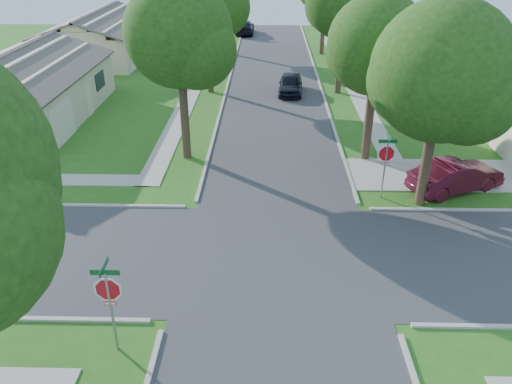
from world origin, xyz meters
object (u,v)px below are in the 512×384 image
object	(u,v)px
tree_w_near	(180,39)
house_nw_far	(102,41)
tree_ne_corner	(443,78)
tree_e_near	(378,50)
stop_sign_ne	(386,156)
house_nw_near	(21,94)
car_curb_east	(291,84)
tree_e_mid	(345,3)
car_driveway	(456,176)
stop_sign_sw	(108,293)
house_ne_far	(459,49)
car_curb_west	(245,27)

from	to	relation	value
tree_w_near	house_nw_far	xyz separation A→B (m)	(-11.35, 22.99, -4.60)
tree_ne_corner	tree_e_near	bearing A→B (deg)	108.53
stop_sign_ne	house_nw_near	bearing A→B (deg)	153.54
tree_e_near	car_curb_east	xyz separation A→B (m)	(-3.55, 11.76, -4.93)
tree_e_mid	tree_e_near	bearing A→B (deg)	-90.03
tree_e_near	car_driveway	xyz separation A→B (m)	(3.45, -3.51, -4.90)
stop_sign_ne	tree_e_mid	world-z (taller)	tree_e_mid
tree_e_near	stop_sign_sw	bearing A→B (deg)	-124.59
house_ne_far	house_nw_far	bearing A→B (deg)	174.64
tree_e_mid	tree_w_near	world-z (taller)	tree_e_mid
tree_e_mid	house_nw_near	distance (m)	22.12
stop_sign_sw	house_ne_far	xyz separation A→B (m)	(20.69, 33.70, -0.51)
tree_ne_corner	house_ne_far	world-z (taller)	tree_ne_corner
tree_ne_corner	stop_sign_sw	bearing A→B (deg)	-141.16
house_nw_far	car_curb_west	bearing A→B (deg)	43.34
car_curb_west	house_nw_far	bearing A→B (deg)	43.02
house_nw_near	car_curb_west	xyz separation A→B (m)	(12.79, 29.07, -0.77)
tree_ne_corner	car_curb_west	world-z (taller)	tree_ne_corner
stop_sign_sw	house_nw_near	world-z (taller)	house_nw_near
car_driveway	tree_e_near	bearing A→B (deg)	20.54
stop_sign_sw	car_curb_east	world-z (taller)	stop_sign_sw
tree_ne_corner	car_curb_east	xyz separation A→B (m)	(-5.16, 16.56, -4.88)
stop_sign_ne	car_curb_east	bearing A→B (deg)	102.29
house_nw_near	car_driveway	xyz separation A→B (m)	(24.19, -9.50, -0.78)
tree_w_near	house_nw_near	bearing A→B (deg)	152.17
car_curb_east	tree_w_near	bearing A→B (deg)	-112.50
tree_e_near	tree_w_near	size ratio (longest dim) A/B	0.92
stop_sign_ne	tree_w_near	world-z (taller)	tree_w_near
car_curb_east	car_curb_west	bearing A→B (deg)	104.63
tree_e_near	house_nw_far	size ratio (longest dim) A/B	0.61
stop_sign_ne	car_curb_west	size ratio (longest dim) A/B	0.58
stop_sign_ne	house_nw_far	bearing A→B (deg)	127.16
tree_w_near	car_curb_east	size ratio (longest dim) A/B	2.15
tree_ne_corner	car_curb_west	bearing A→B (deg)	103.49
house_nw_far	car_curb_west	size ratio (longest dim) A/B	2.65
tree_w_near	tree_ne_corner	world-z (taller)	tree_w_near
stop_sign_sw	car_curb_west	bearing A→B (deg)	88.24
tree_e_near	house_nw_far	world-z (taller)	tree_e_near
house_ne_far	car_driveway	bearing A→B (deg)	-108.34
tree_e_near	tree_e_mid	bearing A→B (deg)	89.97
tree_e_near	car_curb_east	distance (m)	13.23
car_driveway	car_curb_west	world-z (taller)	car_curb_west
house_nw_near	car_driveway	world-z (taller)	house_nw_near
house_nw_far	house_nw_near	bearing A→B (deg)	-90.00
tree_e_near	house_nw_near	bearing A→B (deg)	163.89
house_ne_far	house_nw_near	world-z (taller)	same
stop_sign_sw	stop_sign_ne	bearing A→B (deg)	45.00
tree_e_mid	house_nw_near	world-z (taller)	tree_e_mid
car_curb_west	tree_e_near	bearing A→B (deg)	102.45
tree_e_mid	car_driveway	world-z (taller)	tree_e_mid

